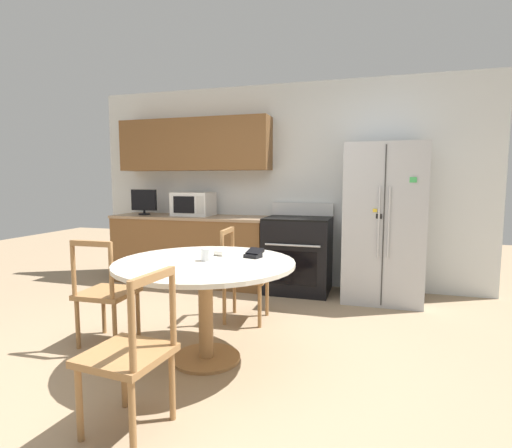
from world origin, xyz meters
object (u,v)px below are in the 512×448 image
Objects in this scene: countertop_tv at (144,201)px; dining_chair_near at (131,355)px; refrigerator at (383,223)px; dining_chair_far at (243,276)px; candle_glass at (207,255)px; wallet at (254,254)px; microwave at (193,204)px; dining_chair_left at (106,293)px; oven_range at (298,254)px.

countertop_tv is 3.56m from dining_chair_near.
refrigerator is at bearing -18.84° from dining_chair_near.
dining_chair_far reaches higher than candle_glass.
refrigerator is at bearing 61.11° from wallet.
countertop_tv is (-3.12, 0.04, 0.20)m from refrigerator.
refrigerator is 3.48× the size of microwave.
refrigerator is 11.46× the size of wallet.
candle_glass is (1.13, -2.12, -0.25)m from microwave.
dining_chair_left is (-0.91, -0.89, 0.00)m from dining_chair_far.
dining_chair_near is 1.31m from dining_chair_left.
dining_chair_far is (-1.30, -1.12, -0.45)m from refrigerator.
countertop_tv is (-0.71, -0.07, 0.03)m from microwave.
dining_chair_near is (-0.34, -3.01, -0.03)m from oven_range.
refrigerator reaches higher than countertop_tv.
refrigerator is 1.64× the size of oven_range.
candle_glass is (-0.30, -2.06, 0.34)m from oven_range.
dining_chair_near and dining_chair_left have the same top height.
microwave is at bearing 177.40° from refrigerator.
refrigerator is 1.97× the size of dining_chair_near.
countertop_tv is at bearing -125.99° from dining_chair_far.
refrigerator is 2.39m from candle_glass.
microwave is 1.77m from dining_chair_far.
microwave is 3.30× the size of wallet.
wallet is (0.30, 0.22, -0.01)m from candle_glass.
oven_range is (-0.99, 0.05, -0.42)m from refrigerator.
microwave reaches higher than dining_chair_near.
microwave is 5.43× the size of candle_glass.
dining_chair_near is 9.59× the size of candle_glass.
countertop_tv is at bearing 36.24° from dining_chair_near.
microwave is at bearing -141.39° from dining_chair_far.
dining_chair_near is at bearing -106.06° from wallet.
dining_chair_near is 1.00× the size of dining_chair_far.
microwave reaches higher than oven_range.
dining_chair_left is 9.59× the size of candle_glass.
microwave reaches higher than dining_chair_far.
candle_glass is 0.61× the size of wallet.
refrigerator reaches higher than dining_chair_far.
countertop_tv is (-2.14, -0.01, 0.62)m from oven_range.
dining_chair_near is at bearing -49.51° from dining_chair_left.
countertop_tv is 2.38× the size of wallet.
oven_range reaches higher than dining_chair_left.
countertop_tv is 0.41× the size of dining_chair_far.
dining_chair_left is (-2.22, -2.00, -0.45)m from refrigerator.
dining_chair_far is (-0.32, -1.16, -0.03)m from oven_range.
refrigerator reaches higher than dining_chair_near.
countertop_tv is 2.32m from dining_chair_left.
dining_chair_far is at bearing 91.09° from candle_glass.
refrigerator is 3.28m from dining_chair_near.
oven_range is 3.03m from dining_chair_near.
microwave is 0.57× the size of dining_chair_left.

